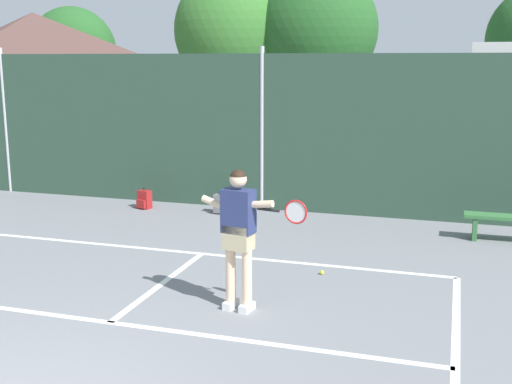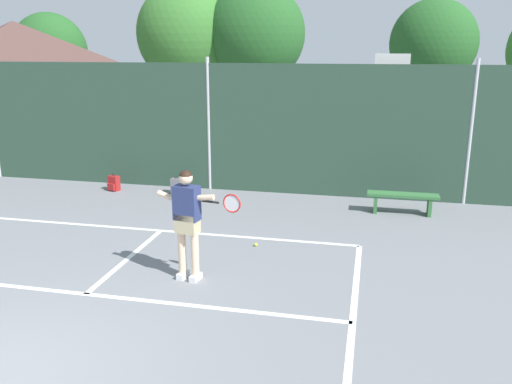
% 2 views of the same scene
% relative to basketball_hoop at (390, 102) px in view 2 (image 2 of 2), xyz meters
% --- Properties ---
extents(court_markings, '(8.30, 11.10, 0.01)m').
position_rel_basketball_hoop_xyz_m(court_markings, '(-4.62, -9.68, -2.31)').
color(court_markings, white).
rests_on(court_markings, ground).
extents(chainlink_fence, '(26.09, 0.09, 3.47)m').
position_rel_basketball_hoop_xyz_m(chainlink_fence, '(-4.62, -1.33, -0.65)').
color(chainlink_fence, '#284233').
rests_on(chainlink_fence, ground).
extents(basketball_hoop, '(0.90, 0.67, 3.55)m').
position_rel_basketball_hoop_xyz_m(basketball_hoop, '(0.00, 0.00, 0.00)').
color(basketball_hoop, '#9E9EA3').
rests_on(basketball_hoop, ground).
extents(clubhouse_building, '(6.59, 5.69, 4.64)m').
position_rel_basketball_hoop_xyz_m(clubhouse_building, '(-13.56, 3.37, 0.09)').
color(clubhouse_building, beige).
rests_on(clubhouse_building, ground).
extents(treeline_backdrop, '(26.41, 4.17, 6.59)m').
position_rel_basketball_hoop_xyz_m(treeline_backdrop, '(-5.19, 9.35, 1.67)').
color(treeline_backdrop, brown).
rests_on(treeline_backdrop, ground).
extents(tennis_player, '(1.44, 0.32, 1.85)m').
position_rel_basketball_hoop_xyz_m(tennis_player, '(-3.22, -6.97, -1.20)').
color(tennis_player, silver).
rests_on(tennis_player, ground).
extents(tennis_ball, '(0.07, 0.07, 0.07)m').
position_rel_basketball_hoop_xyz_m(tennis_ball, '(-2.48, -5.27, -2.28)').
color(tennis_ball, '#CCE033').
rests_on(tennis_ball, ground).
extents(backpack_red, '(0.32, 0.30, 0.46)m').
position_rel_basketball_hoop_xyz_m(backpack_red, '(-7.08, -2.08, -2.12)').
color(backpack_red, maroon).
rests_on(backpack_red, ground).
extents(backpack_grey, '(0.29, 0.25, 0.46)m').
position_rel_basketball_hoop_xyz_m(backpack_grey, '(-5.33, -2.01, -2.12)').
color(backpack_grey, slate).
rests_on(backpack_grey, ground).
extents(courtside_bench, '(1.60, 0.36, 0.48)m').
position_rel_basketball_hoop_xyz_m(courtside_bench, '(0.36, -2.53, -1.95)').
color(courtside_bench, '#336B38').
rests_on(courtside_bench, ground).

